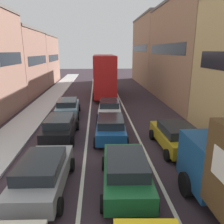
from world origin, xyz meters
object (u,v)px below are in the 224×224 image
object	(u,v)px
bus_mid_queue_primary	(104,73)
hatchback_centre_lane_third	(111,127)
wagon_left_lane_second	(43,173)
coupe_centre_lane_fourth	(110,108)
sedan_left_lane_fourth	(68,107)
sedan_centre_lane_second	(126,171)
sedan_left_lane_third	(60,127)
sedan_right_lane_behind_truck	(175,136)

from	to	relation	value
bus_mid_queue_primary	hatchback_centre_lane_third	bearing A→B (deg)	-179.85
wagon_left_lane_second	coupe_centre_lane_fourth	distance (m)	10.92
hatchback_centre_lane_third	sedan_left_lane_fourth	xyz separation A→B (m)	(-3.45, 5.58, 0.00)
hatchback_centre_lane_third	sedan_left_lane_fourth	world-z (taller)	same
sedan_centre_lane_second	hatchback_centre_lane_third	bearing A→B (deg)	5.74
hatchback_centre_lane_third	bus_mid_queue_primary	world-z (taller)	bus_mid_queue_primary
sedan_centre_lane_second	coupe_centre_lane_fourth	xyz separation A→B (m)	(-0.08, 10.45, 0.00)
hatchback_centre_lane_third	sedan_left_lane_third	world-z (taller)	same
sedan_left_lane_fourth	bus_mid_queue_primary	size ratio (longest dim) A/B	0.41
sedan_right_lane_behind_truck	bus_mid_queue_primary	distance (m)	16.86
wagon_left_lane_second	sedan_right_lane_behind_truck	size ratio (longest dim) A/B	1.01
wagon_left_lane_second	coupe_centre_lane_fourth	bearing A→B (deg)	-15.27
sedan_left_lane_third	coupe_centre_lane_fourth	size ratio (longest dim) A/B	0.99
sedan_centre_lane_second	coupe_centre_lane_fourth	distance (m)	10.45
sedan_left_lane_third	sedan_right_lane_behind_truck	size ratio (longest dim) A/B	1.00
wagon_left_lane_second	sedan_left_lane_fourth	distance (m)	10.97
wagon_left_lane_second	bus_mid_queue_primary	size ratio (longest dim) A/B	0.42
sedan_left_lane_fourth	sedan_centre_lane_second	bearing A→B (deg)	-163.36
hatchback_centre_lane_third	sedan_left_lane_fourth	distance (m)	6.56
hatchback_centre_lane_third	sedan_left_lane_third	size ratio (longest dim) A/B	1.01
sedan_centre_lane_second	coupe_centre_lane_fourth	bearing A→B (deg)	3.08
sedan_left_lane_fourth	bus_mid_queue_primary	world-z (taller)	bus_mid_queue_primary
sedan_centre_lane_second	hatchback_centre_lane_third	distance (m)	5.44
hatchback_centre_lane_third	sedan_left_lane_third	xyz separation A→B (m)	(-3.27, 0.30, 0.00)
coupe_centre_lane_fourth	sedan_left_lane_fourth	world-z (taller)	same
coupe_centre_lane_fourth	bus_mid_queue_primary	bearing A→B (deg)	4.16
bus_mid_queue_primary	coupe_centre_lane_fourth	bearing A→B (deg)	-178.72
coupe_centre_lane_fourth	sedan_right_lane_behind_truck	bearing A→B (deg)	-149.97
sedan_centre_lane_second	sedan_left_lane_fourth	distance (m)	11.63
wagon_left_lane_second	hatchback_centre_lane_third	bearing A→B (deg)	-27.54
sedan_left_lane_third	bus_mid_queue_primary	size ratio (longest dim) A/B	0.41
sedan_centre_lane_second	sedan_left_lane_fourth	bearing A→B (deg)	21.44
hatchback_centre_lane_third	sedan_right_lane_behind_truck	bearing A→B (deg)	-113.65
sedan_left_lane_third	sedan_right_lane_behind_truck	bearing A→B (deg)	-105.39
sedan_left_lane_third	sedan_left_lane_fourth	distance (m)	5.28
sedan_centre_lane_second	hatchback_centre_lane_third	size ratio (longest dim) A/B	1.00
sedan_centre_lane_second	wagon_left_lane_second	xyz separation A→B (m)	(-3.39, 0.05, 0.00)
coupe_centre_lane_fourth	bus_mid_queue_primary	distance (m)	9.75
sedan_right_lane_behind_truck	hatchback_centre_lane_third	bearing A→B (deg)	62.21
wagon_left_lane_second	sedan_right_lane_behind_truck	distance (m)	7.63
hatchback_centre_lane_third	sedan_left_lane_fourth	bearing A→B (deg)	34.35
sedan_centre_lane_second	sedan_left_lane_third	xyz separation A→B (m)	(-3.57, 5.73, 0.00)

